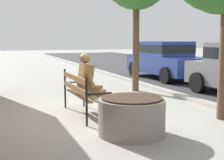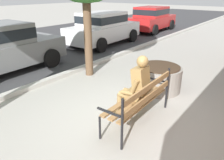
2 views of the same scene
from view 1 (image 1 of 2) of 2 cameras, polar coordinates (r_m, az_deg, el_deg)
ground_plane at (r=7.20m, az=-3.31°, el=-6.04°), size 80.00×80.00×0.00m
curb_stone at (r=8.50m, az=15.72°, el=-3.80°), size 60.00×0.20×0.12m
park_bench at (r=6.96m, az=-5.46°, el=-1.96°), size 1.81×0.56×0.95m
bronze_statue_seated at (r=6.92m, az=-3.58°, el=-0.96°), size 0.62×0.79×1.37m
concrete_planter at (r=5.60m, az=3.54°, el=-6.49°), size 1.18×1.18×0.66m
parked_car_blue at (r=13.58m, az=9.61°, el=3.81°), size 4.16×2.03×1.56m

